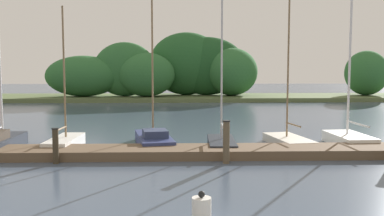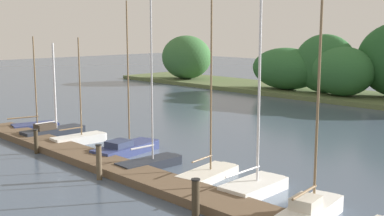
{
  "view_description": "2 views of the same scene",
  "coord_description": "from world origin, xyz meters",
  "px_view_note": "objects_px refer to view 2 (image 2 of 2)",
  "views": [
    {
      "loc": [
        -1.41,
        -5.6,
        3.42
      ],
      "look_at": [
        -0.86,
        11.82,
        1.76
      ],
      "focal_mm": 41.12,
      "sensor_mm": 36.0,
      "label": 1
    },
    {
      "loc": [
        17.63,
        -1.6,
        6.38
      ],
      "look_at": [
        1.99,
        13.42,
        2.86
      ],
      "focal_mm": 46.33,
      "sensor_mm": 36.0,
      "label": 2
    }
  ],
  "objects_px": {
    "sailboat_1": "(54,130)",
    "sailboat_2": "(80,138)",
    "sailboat_7": "(312,209)",
    "mooring_piling_1": "(36,141)",
    "sailboat_4": "(151,160)",
    "mooring_piling_2": "(99,162)",
    "sailboat_3": "(127,147)",
    "sailboat_0": "(36,125)",
    "sailboat_5": "(210,171)",
    "mooring_piling_3": "(196,199)",
    "sailboat_6": "(256,184)"
  },
  "relations": [
    {
      "from": "sailboat_3",
      "to": "sailboat_7",
      "type": "relative_size",
      "value": 0.98
    },
    {
      "from": "sailboat_1",
      "to": "sailboat_3",
      "type": "bearing_deg",
      "value": -83.09
    },
    {
      "from": "sailboat_1",
      "to": "mooring_piling_2",
      "type": "xyz_separation_m",
      "value": [
        8.93,
        -2.72,
        0.38
      ]
    },
    {
      "from": "sailboat_5",
      "to": "sailboat_7",
      "type": "xyz_separation_m",
      "value": [
        5.74,
        -1.04,
        0.14
      ]
    },
    {
      "from": "sailboat_3",
      "to": "mooring_piling_1",
      "type": "relative_size",
      "value": 6.1
    },
    {
      "from": "sailboat_6",
      "to": "mooring_piling_3",
      "type": "height_order",
      "value": "sailboat_6"
    },
    {
      "from": "sailboat_1",
      "to": "mooring_piling_2",
      "type": "distance_m",
      "value": 9.35
    },
    {
      "from": "sailboat_1",
      "to": "mooring_piling_1",
      "type": "distance_m",
      "value": 3.91
    },
    {
      "from": "sailboat_2",
      "to": "sailboat_3",
      "type": "xyz_separation_m",
      "value": [
        3.63,
        0.53,
        0.03
      ]
    },
    {
      "from": "sailboat_1",
      "to": "mooring_piling_2",
      "type": "bearing_deg",
      "value": -107.12
    },
    {
      "from": "sailboat_2",
      "to": "sailboat_5",
      "type": "distance_m",
      "value": 9.47
    },
    {
      "from": "sailboat_4",
      "to": "mooring_piling_2",
      "type": "xyz_separation_m",
      "value": [
        -0.1,
        -2.76,
        0.43
      ]
    },
    {
      "from": "sailboat_5",
      "to": "mooring_piling_1",
      "type": "distance_m",
      "value": 9.69
    },
    {
      "from": "sailboat_6",
      "to": "sailboat_7",
      "type": "distance_m",
      "value": 3.25
    },
    {
      "from": "sailboat_7",
      "to": "mooring_piling_1",
      "type": "height_order",
      "value": "sailboat_7"
    },
    {
      "from": "mooring_piling_1",
      "to": "mooring_piling_2",
      "type": "relative_size",
      "value": 0.83
    },
    {
      "from": "sailboat_2",
      "to": "sailboat_4",
      "type": "bearing_deg",
      "value": -88.9
    },
    {
      "from": "sailboat_0",
      "to": "sailboat_6",
      "type": "bearing_deg",
      "value": -74.68
    },
    {
      "from": "sailboat_7",
      "to": "mooring_piling_2",
      "type": "xyz_separation_m",
      "value": [
        -8.8,
        -2.52,
        0.33
      ]
    },
    {
      "from": "sailboat_5",
      "to": "sailboat_0",
      "type": "bearing_deg",
      "value": 82.91
    },
    {
      "from": "sailboat_3",
      "to": "mooring_piling_3",
      "type": "distance_m",
      "value": 9.46
    },
    {
      "from": "sailboat_1",
      "to": "sailboat_4",
      "type": "xyz_separation_m",
      "value": [
        9.03,
        0.03,
        -0.04
      ]
    },
    {
      "from": "sailboat_1",
      "to": "mooring_piling_3",
      "type": "height_order",
      "value": "sailboat_1"
    },
    {
      "from": "sailboat_2",
      "to": "sailboat_0",
      "type": "bearing_deg",
      "value": 93.63
    },
    {
      "from": "sailboat_0",
      "to": "sailboat_5",
      "type": "distance_m",
      "value": 14.61
    },
    {
      "from": "sailboat_5",
      "to": "sailboat_6",
      "type": "relative_size",
      "value": 1.06
    },
    {
      "from": "sailboat_7",
      "to": "sailboat_1",
      "type": "bearing_deg",
      "value": 80.47
    },
    {
      "from": "sailboat_5",
      "to": "mooring_piling_1",
      "type": "bearing_deg",
      "value": 100.94
    },
    {
      "from": "sailboat_0",
      "to": "sailboat_3",
      "type": "bearing_deg",
      "value": -72.65
    },
    {
      "from": "sailboat_6",
      "to": "mooring_piling_2",
      "type": "xyz_separation_m",
      "value": [
        -5.69,
        -3.45,
        0.41
      ]
    },
    {
      "from": "sailboat_7",
      "to": "mooring_piling_3",
      "type": "height_order",
      "value": "sailboat_7"
    },
    {
      "from": "sailboat_1",
      "to": "sailboat_7",
      "type": "height_order",
      "value": "sailboat_7"
    },
    {
      "from": "sailboat_5",
      "to": "sailboat_6",
      "type": "xyz_separation_m",
      "value": [
        2.63,
        -0.11,
        0.06
      ]
    },
    {
      "from": "sailboat_4",
      "to": "mooring_piling_3",
      "type": "bearing_deg",
      "value": -114.11
    },
    {
      "from": "sailboat_2",
      "to": "mooring_piling_2",
      "type": "height_order",
      "value": "sailboat_2"
    },
    {
      "from": "mooring_piling_2",
      "to": "mooring_piling_1",
      "type": "bearing_deg",
      "value": 178.6
    },
    {
      "from": "sailboat_4",
      "to": "sailboat_7",
      "type": "height_order",
      "value": "sailboat_4"
    },
    {
      "from": "sailboat_2",
      "to": "mooring_piling_1",
      "type": "bearing_deg",
      "value": -169.36
    },
    {
      "from": "sailboat_0",
      "to": "sailboat_5",
      "type": "bearing_deg",
      "value": -73.93
    },
    {
      "from": "sailboat_3",
      "to": "sailboat_4",
      "type": "relative_size",
      "value": 0.92
    },
    {
      "from": "sailboat_0",
      "to": "sailboat_4",
      "type": "bearing_deg",
      "value": -77.21
    },
    {
      "from": "sailboat_2",
      "to": "sailboat_4",
      "type": "xyz_separation_m",
      "value": [
        6.48,
        -0.21,
        0.04
      ]
    },
    {
      "from": "sailboat_5",
      "to": "mooring_piling_2",
      "type": "bearing_deg",
      "value": 129.54
    },
    {
      "from": "sailboat_2",
      "to": "mooring_piling_2",
      "type": "xyz_separation_m",
      "value": [
        6.38,
        -2.96,
        0.47
      ]
    },
    {
      "from": "sailboat_1",
      "to": "sailboat_2",
      "type": "relative_size",
      "value": 0.94
    },
    {
      "from": "sailboat_3",
      "to": "mooring_piling_2",
      "type": "relative_size",
      "value": 5.05
    },
    {
      "from": "mooring_piling_1",
      "to": "sailboat_6",
      "type": "bearing_deg",
      "value": 15.77
    },
    {
      "from": "sailboat_0",
      "to": "sailboat_2",
      "type": "xyz_separation_m",
      "value": [
        5.15,
        0.06,
        0.01
      ]
    },
    {
      "from": "mooring_piling_1",
      "to": "mooring_piling_2",
      "type": "height_order",
      "value": "mooring_piling_2"
    },
    {
      "from": "sailboat_2",
      "to": "sailboat_6",
      "type": "relative_size",
      "value": 0.79
    }
  ]
}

